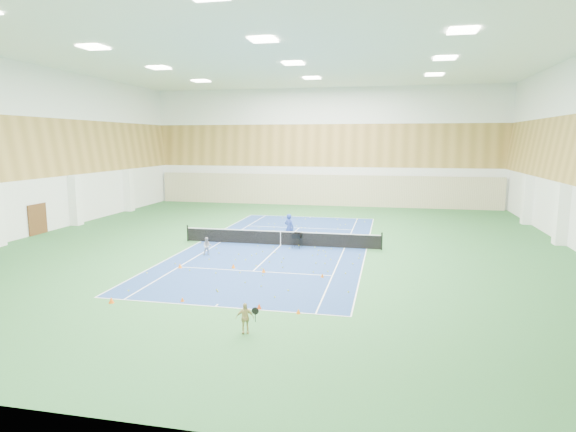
{
  "coord_description": "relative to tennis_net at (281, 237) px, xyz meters",
  "views": [
    {
      "loc": [
        6.78,
        -29.57,
        6.67
      ],
      "look_at": [
        0.58,
        -0.42,
        2.0
      ],
      "focal_mm": 30.0,
      "sensor_mm": 36.0,
      "label": 1
    }
  ],
  "objects": [
    {
      "name": "court_surface",
      "position": [
        0.0,
        0.0,
        -0.55
      ],
      "size": [
        10.97,
        23.77,
        0.01
      ],
      "primitive_type": "cube",
      "color": "navy",
      "rests_on": "ground"
    },
    {
      "name": "tennis_net",
      "position": [
        0.0,
        0.0,
        0.0
      ],
      "size": [
        12.8,
        0.1,
        1.1
      ],
      "primitive_type": null,
      "color": "black",
      "rests_on": "ground"
    },
    {
      "name": "cone_base_b",
      "position": [
        -1.58,
        -11.55,
        -0.46
      ],
      "size": [
        0.17,
        0.17,
        0.19
      ],
      "primitive_type": "cone",
      "color": "#E95F0C",
      "rests_on": "ground"
    },
    {
      "name": "back_curtain",
      "position": [
        0.0,
        19.75,
        1.05
      ],
      "size": [
        35.4,
        0.16,
        3.2
      ],
      "primitive_type": "cube",
      "color": "#C6B793",
      "rests_on": "ground"
    },
    {
      "name": "door_left_b",
      "position": [
        -17.92,
        0.0,
        0.55
      ],
      "size": [
        0.08,
        1.8,
        2.2
      ],
      "primitive_type": "cube",
      "color": "#593319",
      "rests_on": "ground"
    },
    {
      "name": "ceiling_light_grid",
      "position": [
        0.0,
        0.0,
        11.37
      ],
      "size": [
        21.4,
        25.4,
        0.06
      ],
      "primitive_type": null,
      "color": "white",
      "rests_on": "room_shell"
    },
    {
      "name": "cone_base_c",
      "position": [
        1.81,
        -11.75,
        -0.44
      ],
      "size": [
        0.2,
        0.2,
        0.22
      ],
      "primitive_type": "cone",
      "color": "red",
      "rests_on": "ground"
    },
    {
      "name": "wood_cladding",
      "position": [
        0.0,
        0.0,
        7.45
      ],
      "size": [
        36.0,
        40.0,
        8.0
      ],
      "primitive_type": null,
      "color": "#A9813E",
      "rests_on": "room_shell"
    },
    {
      "name": "coach",
      "position": [
        0.28,
        1.35,
        0.38
      ],
      "size": [
        0.79,
        0.66,
        1.87
      ],
      "primitive_type": "imported",
      "rotation": [
        0.0,
        0.0,
        2.79
      ],
      "color": "#213A9A",
      "rests_on": "ground"
    },
    {
      "name": "cone_svc_c",
      "position": [
        0.6,
        -6.51,
        -0.43
      ],
      "size": [
        0.21,
        0.21,
        0.23
      ],
      "primitive_type": "cone",
      "color": "orange",
      "rests_on": "ground"
    },
    {
      "name": "cone_base_d",
      "position": [
        3.44,
        -11.94,
        -0.45
      ],
      "size": [
        0.18,
        0.18,
        0.2
      ],
      "primitive_type": "cone",
      "color": "orange",
      "rests_on": "ground"
    },
    {
      "name": "cone_svc_d",
      "position": [
        3.66,
        -6.76,
        -0.45
      ],
      "size": [
        0.18,
        0.18,
        0.2
      ],
      "primitive_type": "cone",
      "color": "#D6620B",
      "rests_on": "ground"
    },
    {
      "name": "cone_base_a",
      "position": [
        -4.4,
        -12.34,
        -0.42
      ],
      "size": [
        0.23,
        0.23,
        0.25
      ],
      "primitive_type": "cone",
      "color": "#FF5F0D",
      "rests_on": "ground"
    },
    {
      "name": "room_shell",
      "position": [
        0.0,
        0.0,
        5.45
      ],
      "size": [
        36.0,
        40.0,
        12.0
      ],
      "primitive_type": null,
      "color": "white",
      "rests_on": "ground"
    },
    {
      "name": "cone_svc_a",
      "position": [
        -3.97,
        -6.57,
        -0.42
      ],
      "size": [
        0.23,
        0.23,
        0.25
      ],
      "primitive_type": "cone",
      "color": "orange",
      "rests_on": "ground"
    },
    {
      "name": "child_apron",
      "position": [
        1.97,
        -14.21,
        -0.0
      ],
      "size": [
        0.69,
        0.45,
        1.1
      ],
      "primitive_type": "imported",
      "rotation": [
        0.0,
        0.0,
        0.31
      ],
      "color": "tan",
      "rests_on": "ground"
    },
    {
      "name": "child_court",
      "position": [
        -3.64,
        -3.49,
        -0.02
      ],
      "size": [
        0.62,
        0.55,
        1.06
      ],
      "primitive_type": "imported",
      "rotation": [
        0.0,
        0.0,
        0.33
      ],
      "color": "#97969E",
      "rests_on": "ground"
    },
    {
      "name": "cone_svc_b",
      "position": [
        -1.19,
        -6.02,
        -0.43
      ],
      "size": [
        0.22,
        0.22,
        0.24
      ],
      "primitive_type": "cone",
      "color": "orange",
      "rests_on": "ground"
    },
    {
      "name": "ground",
      "position": [
        0.0,
        0.0,
        -0.55
      ],
      "size": [
        40.0,
        40.0,
        0.0
      ],
      "primitive_type": "plane",
      "color": "#296130",
      "rests_on": "ground"
    },
    {
      "name": "ball_cart",
      "position": [
        1.19,
        -0.6,
        -0.06
      ],
      "size": [
        0.64,
        0.64,
        0.98
      ],
      "primitive_type": null,
      "rotation": [
        0.0,
        0.0,
        -0.13
      ],
      "color": "black",
      "rests_on": "ground"
    },
    {
      "name": "tennis_balls_scatter",
      "position": [
        0.0,
        0.0,
        -0.5
      ],
      "size": [
        10.57,
        22.77,
        0.07
      ],
      "primitive_type": null,
      "color": "#BECC22",
      "rests_on": "ground"
    }
  ]
}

